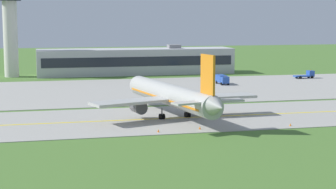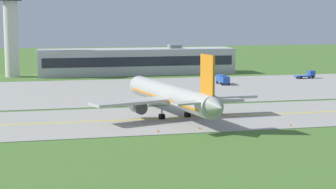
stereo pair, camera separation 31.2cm
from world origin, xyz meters
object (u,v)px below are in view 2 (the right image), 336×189
at_px(service_truck_baggage, 223,79).
at_px(service_truck_fuel, 308,75).
at_px(airplane_lead, 171,96).
at_px(control_tower, 11,22).

xyz_separation_m(service_truck_baggage, service_truck_fuel, (30.15, 8.84, -0.35)).
relative_size(airplane_lead, service_truck_fuel, 6.04).
distance_m(service_truck_baggage, service_truck_fuel, 31.42).
xyz_separation_m(airplane_lead, service_truck_fuel, (56.20, 56.07, -2.95)).
relative_size(airplane_lead, service_truck_baggage, 6.54).
distance_m(airplane_lead, service_truck_baggage, 54.01).
relative_size(service_truck_fuel, control_tower, 0.23).
bearing_deg(service_truck_fuel, airplane_lead, -135.07).
height_order(airplane_lead, service_truck_fuel, airplane_lead).
bearing_deg(service_truck_baggage, airplane_lead, -118.88).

